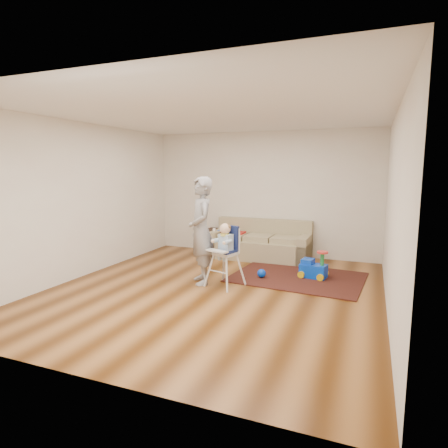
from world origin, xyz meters
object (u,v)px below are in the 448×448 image
at_px(side_table, 217,241).
at_px(high_chair, 225,256).
at_px(toy_ball, 262,273).
at_px(adult, 201,231).
at_px(sofa, 260,240).
at_px(ride_on_toy, 314,264).

height_order(side_table, high_chair, high_chair).
bearing_deg(toy_ball, adult, -144.88).
height_order(sofa, high_chair, high_chair).
distance_m(sofa, ride_on_toy, 1.68).
xyz_separation_m(toy_ball, adult, (-0.87, -0.61, 0.79)).
xyz_separation_m(ride_on_toy, toy_ball, (-0.84, -0.35, -0.17)).
relative_size(sofa, high_chair, 2.02).
bearing_deg(high_chair, sofa, 108.21).
distance_m(sofa, adult, 2.12).
xyz_separation_m(toy_ball, high_chair, (-0.44, -0.62, 0.41)).
distance_m(sofa, toy_ball, 1.52).
bearing_deg(side_table, sofa, -9.30).
bearing_deg(toy_ball, ride_on_toy, 22.58).
height_order(side_table, toy_ball, side_table).
bearing_deg(side_table, adult, -73.84).
bearing_deg(adult, high_chair, 52.46).
bearing_deg(side_table, high_chair, -64.31).
relative_size(side_table, toy_ball, 3.59).
height_order(ride_on_toy, toy_ball, ride_on_toy).
distance_m(side_table, ride_on_toy, 2.65).
height_order(sofa, side_table, sofa).
relative_size(high_chair, adult, 0.59).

